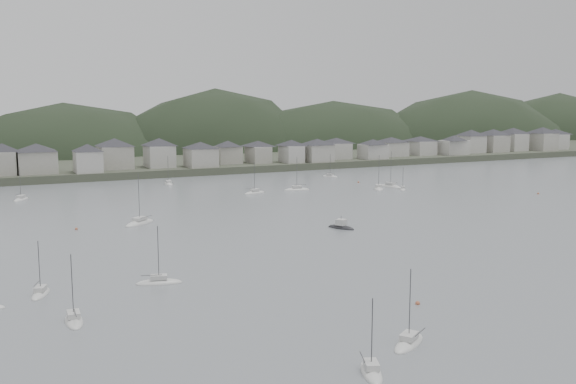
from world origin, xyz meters
TOP-DOWN VIEW (x-y plane):
  - ground at (0.00, 0.00)m, footprint 900.00×900.00m
  - far_shore_land at (0.00, 295.00)m, footprint 900.00×250.00m
  - forested_ridge at (4.83, 269.40)m, footprint 851.55×103.94m
  - waterfront_town at (50.59, 183.34)m, footprint 451.48×28.46m
  - moored_fleet at (-19.77, 73.85)m, footprint 248.01×176.54m
  - motor_launch_far at (2.90, 52.42)m, footprint 5.38×7.50m
  - mooring_buoys at (5.85, 48.27)m, footprint 170.47×129.90m

SIDE VIEW (x-z plane):
  - forested_ridge at x=4.83m, z-range -62.57..40.00m
  - ground at x=0.00m, z-range 0.00..0.00m
  - mooring_buoys at x=5.85m, z-range -0.20..0.50m
  - moored_fleet at x=-19.77m, z-range -6.62..6.97m
  - motor_launch_far at x=2.90m, z-range -1.56..2.15m
  - far_shore_land at x=0.00m, z-range 0.00..3.00m
  - waterfront_town at x=50.59m, z-range 2.20..15.12m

